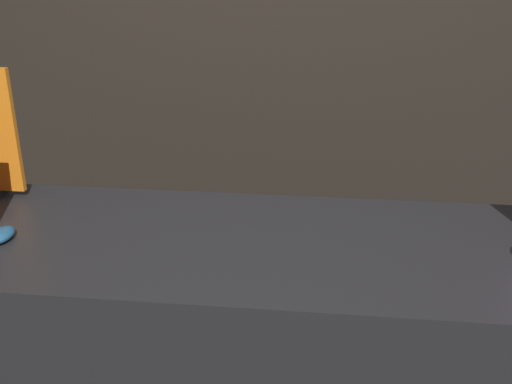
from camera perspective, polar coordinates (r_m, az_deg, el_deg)
name	(u,v)px	position (r m, az deg, el deg)	size (l,w,h in m)	color
wall_back	(287,36)	(2.83, 2.98, 14.61)	(8.00, 0.05, 2.80)	black
display_counter	(255,381)	(1.99, -0.05, -17.55)	(2.40, 0.70, 1.00)	black
mouse_front	(1,235)	(1.86, -23.12, -3.79)	(0.07, 0.11, 0.03)	navy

